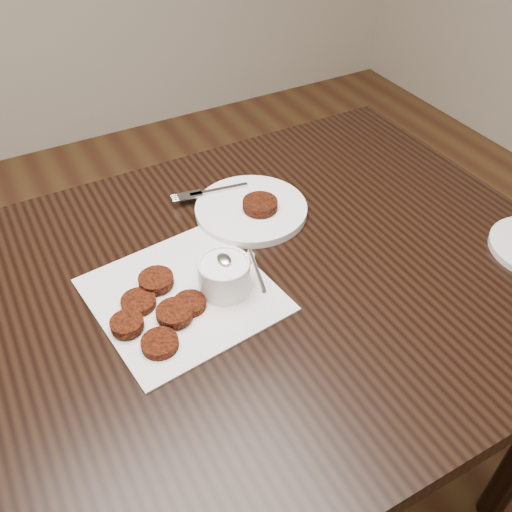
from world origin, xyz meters
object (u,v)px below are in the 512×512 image
at_px(napkin, 183,295).
at_px(plate_with_patty, 251,206).
at_px(sauce_ramekin, 224,262).
at_px(table, 217,420).

distance_m(napkin, plate_with_patty, 0.25).
relative_size(napkin, plate_with_patty, 1.27).
distance_m(napkin, sauce_ramekin, 0.09).
distance_m(table, plate_with_patty, 0.46).
relative_size(table, plate_with_patty, 5.99).
xyz_separation_m(table, plate_with_patty, (0.17, 0.17, 0.39)).
bearing_deg(plate_with_patty, napkin, -144.98).
bearing_deg(table, napkin, 146.70).
height_order(table, sauce_ramekin, sauce_ramekin).
bearing_deg(napkin, table, -33.30).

